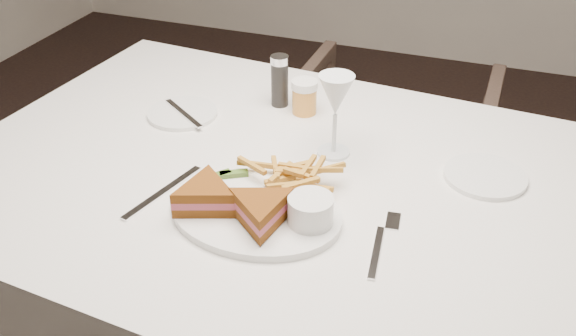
{
  "coord_description": "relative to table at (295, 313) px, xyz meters",
  "views": [
    {
      "loc": [
        0.15,
        -0.98,
        1.45
      ],
      "look_at": [
        -0.19,
        -0.03,
        0.8
      ],
      "focal_mm": 40.0,
      "sensor_mm": 36.0,
      "label": 1
    }
  ],
  "objects": [
    {
      "name": "table_setting",
      "position": [
        -0.02,
        -0.04,
        0.41
      ],
      "size": [
        0.84,
        0.63,
        0.18
      ],
      "color": "white",
      "rests_on": "table"
    },
    {
      "name": "chair_far",
      "position": [
        0.03,
        0.82,
        -0.05
      ],
      "size": [
        0.64,
        0.6,
        0.66
      ],
      "primitive_type": "imported",
      "rotation": [
        0.0,
        0.0,
        3.13
      ],
      "color": "#403027",
      "rests_on": "ground"
    },
    {
      "name": "table",
      "position": [
        0.0,
        0.0,
        0.0
      ],
      "size": [
        1.48,
        1.05,
        0.75
      ],
      "primitive_type": "cube",
      "rotation": [
        0.0,
        0.0,
        -0.09
      ],
      "color": "silver",
      "rests_on": "ground"
    }
  ]
}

